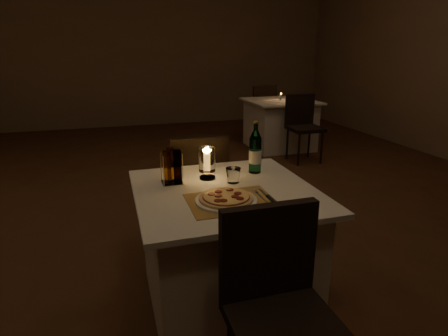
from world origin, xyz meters
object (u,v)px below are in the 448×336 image
object	(u,v)px
chair_far	(197,180)
neighbor_table_right	(280,124)
chair_near	(277,294)
hurricane_candle	(207,161)
main_table	(225,247)
pizza	(226,197)
tumbler	(233,175)
plate	(226,200)
water_bottle	(255,152)

from	to	relation	value
chair_far	neighbor_table_right	bearing A→B (deg)	53.91
chair_near	neighbor_table_right	distance (m)	4.50
chair_near	hurricane_candle	bearing A→B (deg)	93.07
chair_far	neighbor_table_right	distance (m)	3.27
main_table	chair_far	world-z (taller)	chair_far
pizza	tumbler	xyz separation A→B (m)	(0.13, 0.27, 0.02)
chair_far	tumbler	xyz separation A→B (m)	(0.08, -0.62, 0.24)
chair_near	hurricane_candle	xyz separation A→B (m)	(-0.05, 0.92, 0.30)
chair_near	tumbler	xyz separation A→B (m)	(0.08, 0.81, 0.24)
pizza	neighbor_table_right	distance (m)	4.07
chair_far	plate	size ratio (longest dim) A/B	2.81
chair_far	plate	world-z (taller)	chair_far
chair_far	plate	bearing A→B (deg)	-93.20
main_table	water_bottle	bearing A→B (deg)	40.79
plate	neighbor_table_right	distance (m)	4.06
chair_near	plate	world-z (taller)	chair_near
pizza	hurricane_candle	distance (m)	0.40
plate	pizza	distance (m)	0.02
tumbler	neighbor_table_right	size ratio (longest dim) A/B	0.09
water_bottle	hurricane_candle	size ratio (longest dim) A/B	1.70
water_bottle	tumbler	bearing A→B (deg)	-143.78
chair_far	pizza	world-z (taller)	chair_far
main_table	neighbor_table_right	xyz separation A→B (m)	(1.92, 3.35, 0.00)
chair_near	water_bottle	bearing A→B (deg)	74.03
plate	pizza	bearing A→B (deg)	-133.96
chair_near	plate	distance (m)	0.57
main_table	tumbler	world-z (taller)	tumbler
plate	main_table	bearing A→B (deg)	74.48
neighbor_table_right	tumbler	bearing A→B (deg)	-119.50
main_table	water_bottle	distance (m)	0.61
plate	water_bottle	xyz separation A→B (m)	(0.32, 0.41, 0.12)
plate	hurricane_candle	world-z (taller)	hurricane_candle
water_bottle	neighbor_table_right	xyz separation A→B (m)	(1.65, 3.12, -0.50)
water_bottle	neighbor_table_right	distance (m)	3.56
chair_near	main_table	bearing A→B (deg)	90.00
chair_far	water_bottle	distance (m)	0.64
pizza	chair_far	bearing A→B (deg)	86.80
plate	chair_far	bearing A→B (deg)	86.80
main_table	tumbler	bearing A→B (deg)	49.64
main_table	hurricane_candle	bearing A→B (deg)	103.35
chair_far	hurricane_candle	xyz separation A→B (m)	(-0.05, -0.51, 0.30)
plate	pizza	xyz separation A→B (m)	(-0.00, -0.00, 0.02)
main_table	hurricane_candle	size ratio (longest dim) A/B	5.13
hurricane_candle	chair_far	bearing A→B (deg)	84.42
chair_near	pizza	size ratio (longest dim) A/B	3.21
pizza	main_table	bearing A→B (deg)	74.46
chair_near	chair_far	size ratio (longest dim) A/B	1.00
chair_far	tumbler	size ratio (longest dim) A/B	10.11
chair_far	tumbler	world-z (taller)	chair_far
chair_far	hurricane_candle	world-z (taller)	hurricane_candle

